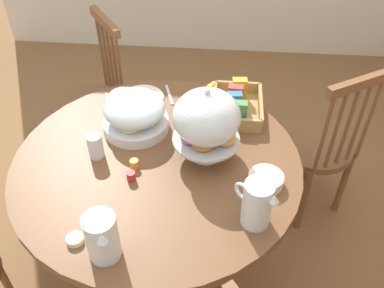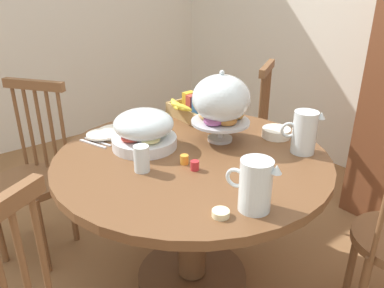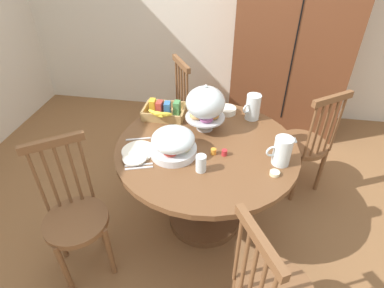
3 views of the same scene
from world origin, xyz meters
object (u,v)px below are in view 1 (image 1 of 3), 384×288
Objects in this scene: windsor_chair_facing_door at (95,103)px; milk_pitcher at (102,238)px; fruit_platter_covered at (135,113)px; drinking_glass at (95,146)px; orange_juice_pitcher at (257,205)px; china_plate_small at (124,96)px; dining_table at (159,193)px; cereal_bowl at (266,180)px; windsor_chair_by_cabinet at (318,149)px; china_plate_large at (142,98)px; pastry_stand_with_dome at (207,120)px; cereal_basket at (234,103)px; butter_dish at (75,239)px.

milk_pitcher is (1.23, 0.41, 0.37)m from windsor_chair_facing_door.
fruit_platter_covered reaches higher than drinking_glass.
orange_juice_pitcher reaches higher than china_plate_small.
fruit_platter_covered is at bearing -132.86° from orange_juice_pitcher.
cereal_bowl is at bearing 77.51° from dining_table.
china_plate_small is (0.33, 0.28, 0.30)m from windsor_chair_facing_door.
fruit_platter_covered is at bearing -74.37° from windsor_chair_by_cabinet.
china_plate_large is (-0.23, -0.02, -0.08)m from fruit_platter_covered.
windsor_chair_by_cabinet is at bearing 125.25° from pastry_stand_with_dome.
cereal_basket is at bearing 82.44° from china_plate_large.
milk_pitcher is at bearing 18.30° from windsor_chair_facing_door.
cereal_basket is 2.87× the size of drinking_glass.
windsor_chair_by_cabinet is at bearing 152.60° from orange_juice_pitcher.
cereal_bowl is at bearing 15.85° from cereal_basket.
fruit_platter_covered is 2.14× the size of cereal_bowl.
fruit_platter_covered reaches higher than china_plate_small.
fruit_platter_covered reaches higher than china_plate_large.
fruit_platter_covered is 0.65m from butter_dish.
orange_juice_pitcher reaches higher than cereal_basket.
milk_pitcher is at bearing -56.20° from cereal_bowl.
fruit_platter_covered is at bearing -148.16° from dining_table.
cereal_bowl is at bearing 81.77° from drinking_glass.
pastry_stand_with_dome is at bearing 138.09° from butter_dish.
butter_dish is at bearing -33.92° from cereal_basket.
cereal_basket is (-0.17, 0.44, -0.04)m from fruit_platter_covered.
windsor_chair_by_cabinet is 0.72m from cereal_bowl.
china_plate_small is (0.03, -1.02, 0.30)m from windsor_chair_by_cabinet.
dining_table is 0.54m from butter_dish.
cereal_basket is (-0.66, -0.09, -0.04)m from orange_juice_pitcher.
fruit_platter_covered is (0.56, 0.39, 0.37)m from windsor_chair_facing_door.
china_plate_large is (-0.72, -0.54, -0.08)m from orange_juice_pitcher.
drinking_glass is (0.04, -0.46, -0.14)m from pastry_stand_with_dome.
cereal_bowl is 2.33× the size of butter_dish.
pastry_stand_with_dome is 1.56× the size of china_plate_large.
cereal_basket is (-0.33, 0.11, -0.15)m from pastry_stand_with_dome.
milk_pitcher is 3.11× the size of butter_dish.
dining_table is 0.56m from milk_pitcher.
drinking_glass is at bearing -90.57° from dining_table.
china_plate_large is at bearing 174.57° from butter_dish.
windsor_chair_by_cabinet reaches higher than china_plate_large.
cereal_bowl is (0.56, -0.34, 0.31)m from windsor_chair_by_cabinet.
china_plate_large is 0.09m from china_plate_small.
fruit_platter_covered is at bearing 145.80° from drinking_glass.
windsor_chair_facing_door reaches higher than butter_dish.
orange_juice_pitcher reaches higher than drinking_glass.
orange_juice_pitcher is 0.91m from china_plate_large.
windsor_chair_facing_door is 1.44m from orange_juice_pitcher.
windsor_chair_facing_door is 1.35m from milk_pitcher.
cereal_basket is 2.26× the size of cereal_bowl.
butter_dish is (-0.04, -0.12, -0.07)m from milk_pitcher.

